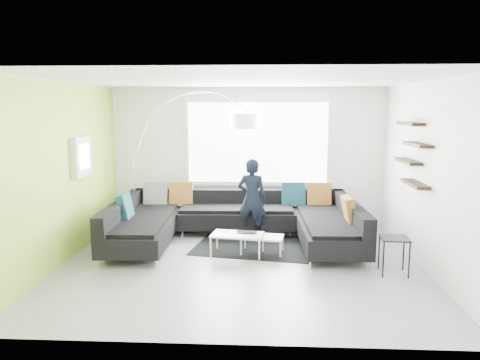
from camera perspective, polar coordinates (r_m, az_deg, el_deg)
name	(u,v)px	position (r m, az deg, el deg)	size (l,w,h in m)	color
ground	(242,264)	(7.38, 0.20, -10.17)	(5.50, 5.50, 0.00)	gray
room_shell	(245,147)	(7.20, 0.59, 4.10)	(5.54, 5.04, 2.82)	silver
sectional_sofa	(235,222)	(8.25, -0.56, -5.20)	(4.32, 2.75, 0.91)	black
rug	(256,246)	(8.25, 1.92, -8.05)	(2.06, 1.50, 0.01)	black
coffee_table	(250,244)	(7.79, 1.20, -7.77)	(1.08, 0.63, 0.35)	white
arc_lamp	(134,161)	(9.35, -12.85, 2.23)	(2.55, 0.93, 2.72)	silver
side_table	(394,256)	(7.24, 18.23, -8.74)	(0.40, 0.40, 0.54)	black
person	(252,199)	(8.55, 1.49, -2.33)	(0.62, 0.48, 1.49)	black
laptop	(246,233)	(7.72, 0.74, -6.47)	(0.36, 0.26, 0.03)	black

